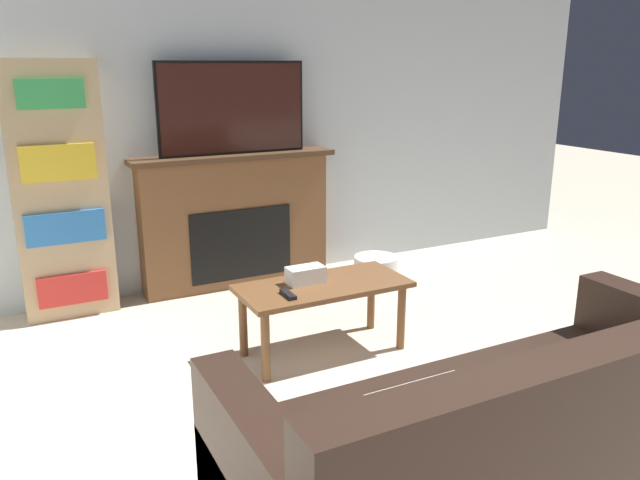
{
  "coord_description": "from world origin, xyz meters",
  "views": [
    {
      "loc": [
        -1.74,
        -0.88,
        1.69
      ],
      "look_at": [
        -0.1,
        2.29,
        0.67
      ],
      "focal_mm": 35.0,
      "sensor_mm": 36.0,
      "label": 1
    }
  ],
  "objects_px": {
    "couch": "(515,452)",
    "coffee_table": "(323,294)",
    "fireplace": "(236,220)",
    "bookshelf": "(60,192)",
    "tv": "(233,108)",
    "storage_basket": "(376,268)"
  },
  "relations": [
    {
      "from": "couch",
      "to": "bookshelf",
      "type": "distance_m",
      "value": 3.27
    },
    {
      "from": "tv",
      "to": "bookshelf",
      "type": "relative_size",
      "value": 0.65
    },
    {
      "from": "coffee_table",
      "to": "tv",
      "type": "bearing_deg",
      "value": 91.56
    },
    {
      "from": "fireplace",
      "to": "tv",
      "type": "height_order",
      "value": "tv"
    },
    {
      "from": "storage_basket",
      "to": "couch",
      "type": "bearing_deg",
      "value": -111.5
    },
    {
      "from": "fireplace",
      "to": "storage_basket",
      "type": "bearing_deg",
      "value": -21.78
    },
    {
      "from": "fireplace",
      "to": "coffee_table",
      "type": "relative_size",
      "value": 1.55
    },
    {
      "from": "couch",
      "to": "fireplace",
      "type": "bearing_deg",
      "value": 90.21
    },
    {
      "from": "tv",
      "to": "storage_basket",
      "type": "height_order",
      "value": "tv"
    },
    {
      "from": "fireplace",
      "to": "coffee_table",
      "type": "bearing_deg",
      "value": -88.46
    },
    {
      "from": "fireplace",
      "to": "storage_basket",
      "type": "height_order",
      "value": "fireplace"
    },
    {
      "from": "tv",
      "to": "bookshelf",
      "type": "xyz_separation_m",
      "value": [
        -1.24,
        -0.0,
        -0.51
      ]
    },
    {
      "from": "tv",
      "to": "couch",
      "type": "xyz_separation_m",
      "value": [
        0.01,
        -2.97,
        -1.08
      ]
    },
    {
      "from": "tv",
      "to": "fireplace",
      "type": "bearing_deg",
      "value": 90.0
    },
    {
      "from": "fireplace",
      "to": "couch",
      "type": "distance_m",
      "value": 3.0
    },
    {
      "from": "tv",
      "to": "bookshelf",
      "type": "distance_m",
      "value": 1.34
    },
    {
      "from": "couch",
      "to": "coffee_table",
      "type": "height_order",
      "value": "couch"
    },
    {
      "from": "tv",
      "to": "coffee_table",
      "type": "relative_size",
      "value": 1.11
    },
    {
      "from": "couch",
      "to": "coffee_table",
      "type": "bearing_deg",
      "value": 89.06
    },
    {
      "from": "fireplace",
      "to": "storage_basket",
      "type": "distance_m",
      "value": 1.19
    },
    {
      "from": "coffee_table",
      "to": "bookshelf",
      "type": "xyz_separation_m",
      "value": [
        -1.27,
        1.36,
        0.48
      ]
    },
    {
      "from": "couch",
      "to": "storage_basket",
      "type": "bearing_deg",
      "value": 68.5
    }
  ]
}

